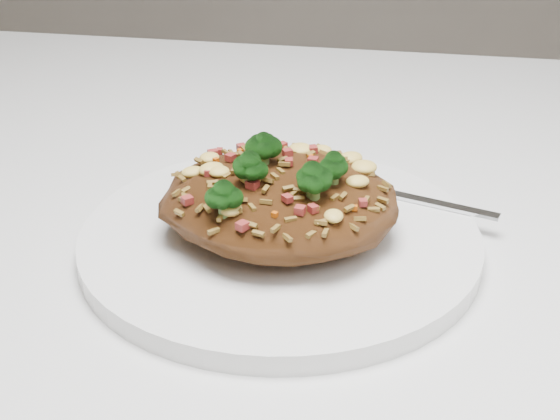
{
  "coord_description": "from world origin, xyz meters",
  "views": [
    {
      "loc": [
        0.15,
        -0.52,
        1.02
      ],
      "look_at": [
        0.07,
        -0.08,
        0.78
      ],
      "focal_mm": 50.0,
      "sensor_mm": 36.0,
      "label": 1
    }
  ],
  "objects_px": {
    "plate": "(280,239)",
    "dining_table": "(215,287)",
    "fried_rice": "(280,190)",
    "fork": "(398,195)"
  },
  "relations": [
    {
      "from": "plate",
      "to": "fried_rice",
      "type": "height_order",
      "value": "fried_rice"
    },
    {
      "from": "fried_rice",
      "to": "fork",
      "type": "height_order",
      "value": "fried_rice"
    },
    {
      "from": "plate",
      "to": "fork",
      "type": "bearing_deg",
      "value": 39.16
    },
    {
      "from": "plate",
      "to": "fork",
      "type": "height_order",
      "value": "fork"
    },
    {
      "from": "fried_rice",
      "to": "fork",
      "type": "relative_size",
      "value": 0.98
    },
    {
      "from": "dining_table",
      "to": "fork",
      "type": "bearing_deg",
      "value": -5.77
    },
    {
      "from": "dining_table",
      "to": "fork",
      "type": "relative_size",
      "value": 7.53
    },
    {
      "from": "plate",
      "to": "fork",
      "type": "xyz_separation_m",
      "value": [
        0.08,
        0.06,
        0.01
      ]
    },
    {
      "from": "plate",
      "to": "fried_rice",
      "type": "bearing_deg",
      "value": -74.72
    },
    {
      "from": "plate",
      "to": "dining_table",
      "type": "bearing_deg",
      "value": 132.16
    }
  ]
}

